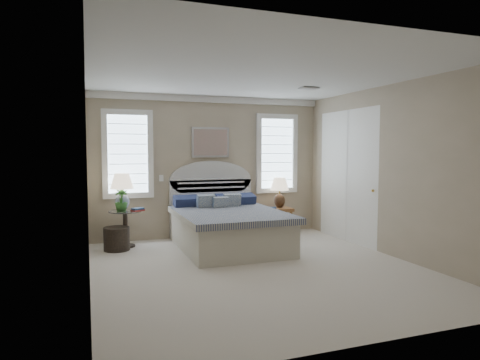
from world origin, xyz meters
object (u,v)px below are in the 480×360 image
at_px(side_table_left, 125,225).
at_px(nightstand_right, 279,215).
at_px(bed, 227,225).
at_px(lamp_right, 280,189).
at_px(lamp_left, 122,188).
at_px(floor_pot, 117,239).

distance_m(side_table_left, nightstand_right, 2.95).
distance_m(bed, lamp_right, 1.63).
bearing_deg(side_table_left, lamp_left, 109.13).
distance_m(floor_pot, lamp_left, 0.90).
bearing_deg(bed, lamp_left, 157.54).
bearing_deg(lamp_left, floor_pot, -111.46).
distance_m(nightstand_right, lamp_left, 3.05).
xyz_separation_m(nightstand_right, lamp_left, (-2.99, 0.01, 0.64)).
xyz_separation_m(nightstand_right, floor_pot, (-3.11, -0.31, -0.19)).
bearing_deg(side_table_left, nightstand_right, 1.94).
bearing_deg(side_table_left, lamp_right, 3.20).
distance_m(bed, lamp_left, 1.93).
relative_size(bed, lamp_left, 3.52).
relative_size(floor_pot, lamp_right, 0.71).
relative_size(lamp_left, lamp_right, 1.07).
bearing_deg(nightstand_right, lamp_right, 53.35).
bearing_deg(floor_pot, lamp_right, 6.80).
distance_m(floor_pot, lamp_right, 3.26).
distance_m(side_table_left, lamp_right, 3.05).
xyz_separation_m(bed, lamp_right, (1.35, 0.76, 0.51)).
relative_size(side_table_left, nightstand_right, 1.19).
xyz_separation_m(lamp_left, lamp_right, (3.04, 0.06, -0.13)).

